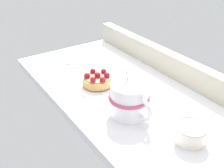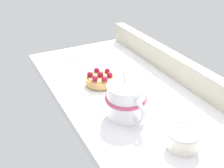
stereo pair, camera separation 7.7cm
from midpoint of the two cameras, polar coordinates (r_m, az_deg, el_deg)
The scene contains 7 objects.
ground_plane at distance 84.29cm, azimuth 5.43°, elevation -1.98°, with size 76.77×39.42×2.57cm, color white.
window_rail_back at distance 91.95cm, azimuth 15.15°, elevation 3.38°, with size 75.23×3.41×7.25cm, color #B2AD99.
dessert_plate at distance 85.24cm, azimuth 0.25°, elevation -0.13°, with size 13.82×13.82×0.86cm.
raspberry_tart at distance 84.28cm, azimuth 0.25°, elevation 0.99°, with size 8.99×8.99×3.83cm.
coffee_mug at distance 70.46cm, azimuth 6.02°, elevation -3.42°, with size 13.97×10.68×11.65cm.
dessert_fork at distance 102.05cm, azimuth -5.74°, elevation 4.89°, with size 16.94×4.95×0.60cm.
sugar_bowl at distance 64.91cm, azimuth 17.48°, elevation -10.52°, with size 7.52×7.52×4.22cm.
Camera 2 is at (61.95, -36.49, 42.54)cm, focal length 45.35 mm.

